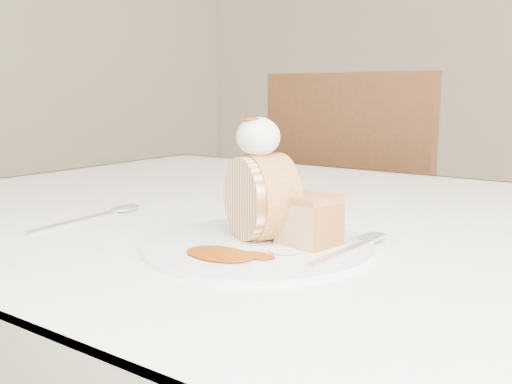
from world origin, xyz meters
The scene contains 10 objects.
table centered at (0.00, 0.20, 0.66)m, with size 1.40×0.90×0.75m.
chair_far centered at (-0.32, 0.95, 0.55)m, with size 0.46×0.46×0.96m.
plate centered at (-0.01, 0.01, 0.75)m, with size 0.24×0.24×0.01m, color white.
roulade_slice centered at (-0.02, 0.03, 0.80)m, with size 0.09×0.09×0.05m, color beige.
cake_chunk centered at (0.04, 0.04, 0.78)m, with size 0.05×0.05×0.04m, color #C48A4A.
whipped_cream centered at (-0.02, 0.03, 0.87)m, with size 0.05×0.05×0.04m, color white.
caramel_drizzle centered at (-0.03, 0.02, 0.89)m, with size 0.02×0.02×0.01m, color #8A3705.
caramel_pool centered at (-0.01, -0.05, 0.76)m, with size 0.08×0.05×0.00m, color #8A3705, non-canonical shape.
fork centered at (0.08, 0.02, 0.76)m, with size 0.02×0.14×0.00m, color silver.
spoon centered at (-0.26, -0.03, 0.75)m, with size 0.03×0.17×0.00m, color silver.
Camera 1 is at (0.32, -0.46, 0.91)m, focal length 40.00 mm.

